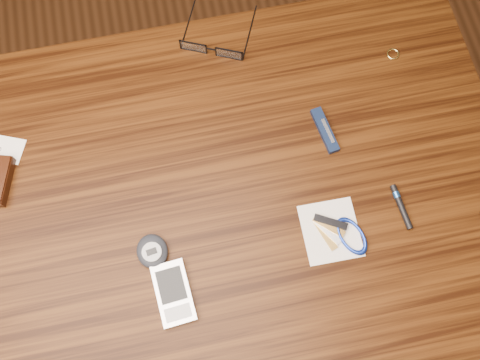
{
  "coord_description": "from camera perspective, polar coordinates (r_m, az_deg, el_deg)",
  "views": [
    {
      "loc": [
        -0.03,
        -0.27,
        1.62
      ],
      "look_at": [
        0.03,
        0.01,
        0.76
      ],
      "focal_mm": 40.0,
      "sensor_mm": 36.0,
      "label": 1
    }
  ],
  "objects": [
    {
      "name": "ground",
      "position": [
        1.64,
        -0.89,
        -9.12
      ],
      "size": [
        3.8,
        3.8,
        0.0
      ],
      "primitive_type": "plane",
      "color": "#472814",
      "rests_on": "ground"
    },
    {
      "name": "desk",
      "position": [
        1.01,
        -1.42,
        -3.03
      ],
      "size": [
        1.0,
        0.7,
        0.75
      ],
      "color": "#351A08",
      "rests_on": "ground"
    },
    {
      "name": "eyeglasses",
      "position": [
        1.02,
        -2.99,
        13.95
      ],
      "size": [
        0.16,
        0.16,
        0.03
      ],
      "color": "black",
      "rests_on": "desk"
    },
    {
      "name": "gold_ring",
      "position": [
        1.06,
        16.0,
        12.8
      ],
      "size": [
        0.03,
        0.03,
        0.0
      ],
      "primitive_type": "torus",
      "rotation": [
        0.0,
        0.0,
        -0.42
      ],
      "color": "#DDC164",
      "rests_on": "desk"
    },
    {
      "name": "pda_phone",
      "position": [
        0.88,
        -7.11,
        -11.89
      ],
      "size": [
        0.06,
        0.1,
        0.02
      ],
      "color": "silver",
      "rests_on": "desk"
    },
    {
      "name": "pedometer",
      "position": [
        0.89,
        -9.35,
        -7.5
      ],
      "size": [
        0.06,
        0.06,
        0.02
      ],
      "color": "black",
      "rests_on": "desk"
    },
    {
      "name": "notepad_keys",
      "position": [
        0.9,
        10.74,
        -5.59
      ],
      "size": [
        0.11,
        0.11,
        0.01
      ],
      "color": "white",
      "rests_on": "desk"
    },
    {
      "name": "pocket_knife",
      "position": [
        0.96,
        9.04,
        5.26
      ],
      "size": [
        0.03,
        0.09,
        0.01
      ],
      "color": "#0B1834",
      "rests_on": "desk"
    },
    {
      "name": "black_blue_pen",
      "position": [
        0.94,
        16.77,
        -2.6
      ],
      "size": [
        0.02,
        0.08,
        0.01
      ],
      "color": "black",
      "rests_on": "desk"
    }
  ]
}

